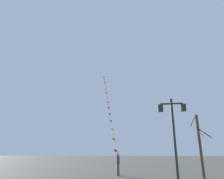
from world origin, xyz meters
The scene contains 5 objects.
ground_plane centered at (0.00, 20.00, 0.00)m, with size 160.00×160.00×0.00m, color #756B5B.
twin_lantern_lamp_post centered at (3.14, 9.35, 3.30)m, with size 1.54×0.28×4.74m.
kite_train centered at (-3.26, 27.26, 9.01)m, with size 5.51×22.41×17.65m.
kite_flyer centered at (-0.52, 14.49, 0.90)m, with size 0.32×0.63×1.71m.
bare_tree centered at (5.65, 13.64, 2.33)m, with size 0.96×1.85×4.54m.
Camera 1 is at (1.19, -2.27, 1.77)m, focal length 32.11 mm.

